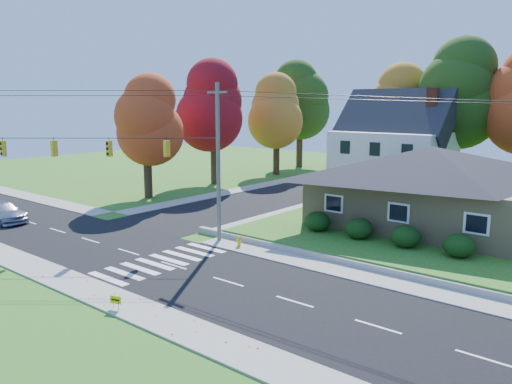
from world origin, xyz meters
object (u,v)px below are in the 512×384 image
(ranch_house, at_px, (430,185))
(fire_hydrant, at_px, (239,242))
(white_car, at_px, (335,174))
(silver_sedan, at_px, (2,212))

(ranch_house, bearing_deg, fire_hydrant, -124.52)
(ranch_house, xyz_separation_m, white_car, (-17.38, 17.32, -2.63))
(silver_sedan, bearing_deg, ranch_house, -58.22)
(ranch_house, distance_m, fire_hydrant, 13.72)
(silver_sedan, relative_size, fire_hydrant, 6.83)
(white_car, xyz_separation_m, fire_hydrant, (9.78, -28.36, -0.29))
(silver_sedan, height_order, fire_hydrant, silver_sedan)
(ranch_house, distance_m, silver_sedan, 31.00)
(silver_sedan, xyz_separation_m, fire_hydrant, (18.09, 6.13, -0.39))
(white_car, bearing_deg, fire_hydrant, -58.74)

